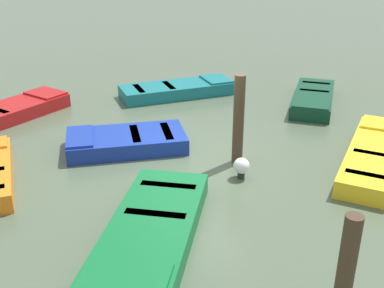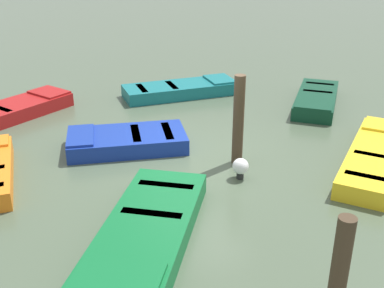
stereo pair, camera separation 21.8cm
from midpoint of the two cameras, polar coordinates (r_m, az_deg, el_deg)
ground_plane at (r=11.41m, az=-0.55°, el=-1.61°), size 80.00×80.00×0.00m
rowboat_yellow at (r=11.80m, az=20.69°, el=-1.19°), size 3.59×3.81×0.46m
rowboat_red at (r=14.80m, az=-21.97°, el=3.61°), size 3.72×3.36×0.46m
rowboat_dark_green at (r=15.38m, az=14.14°, el=5.39°), size 2.80×3.42×0.46m
rowboat_blue at (r=11.91m, az=-8.60°, el=0.39°), size 3.02×1.70×0.46m
rowboat_green at (r=8.32m, az=-5.79°, el=-10.65°), size 3.00×4.12×0.46m
rowboat_teal at (r=15.86m, az=-2.16°, el=6.66°), size 3.82×1.59×0.46m
mooring_piling_mid_right at (r=10.79m, az=5.11°, el=2.92°), size 0.26×0.26×2.13m
mooring_piling_far_right at (r=7.00m, az=17.50°, el=-13.68°), size 0.25×0.25×1.54m
marker_buoy at (r=10.37m, az=5.44°, el=-2.73°), size 0.36×0.36×0.48m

